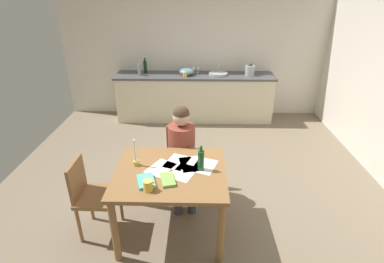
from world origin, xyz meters
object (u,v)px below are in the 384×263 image
object	(u,v)px
sink_unit	(218,73)
wine_glass_near_sink	(198,67)
chair_side_empty	(92,194)
book_magazine	(146,181)
dining_table	(171,180)
candlestick	(136,158)
book_cookery	(168,180)
bottle_vinegar	(145,67)
wine_glass_by_kettle	(193,67)
person_seated	(182,149)
wine_bottle_on_table	(201,160)
coffee_mug	(148,185)
chair_at_table	(182,157)
stovetop_kettle	(250,70)
bottle_oil	(139,69)
teacup_on_counter	(185,74)
mixing_bowl	(187,72)

from	to	relation	value
sink_unit	wine_glass_near_sink	world-z (taller)	sink_unit
chair_side_empty	book_magazine	distance (m)	0.68
dining_table	wine_glass_near_sink	bearing A→B (deg)	85.55
dining_table	candlestick	xyz separation A→B (m)	(-0.36, 0.10, 0.19)
book_cookery	bottle_vinegar	bearing A→B (deg)	87.96
candlestick	wine_glass_by_kettle	bearing A→B (deg)	80.66
candlestick	wine_glass_near_sink	size ratio (longest dim) A/B	1.90
chair_side_empty	wine_glass_near_sink	size ratio (longest dim) A/B	5.61
candlestick	bottle_vinegar	distance (m)	3.13
person_seated	book_magazine	world-z (taller)	person_seated
candlestick	wine_glass_near_sink	world-z (taller)	wine_glass_near_sink
book_cookery	wine_bottle_on_table	xyz separation A→B (m)	(0.31, 0.20, 0.10)
coffee_mug	candlestick	world-z (taller)	candlestick
person_seated	chair_side_empty	world-z (taller)	person_seated
chair_at_table	book_magazine	size ratio (longest dim) A/B	3.76
coffee_mug	person_seated	bearing A→B (deg)	73.91
person_seated	candlestick	xyz separation A→B (m)	(-0.45, -0.47, 0.15)
wine_glass_by_kettle	stovetop_kettle	bearing A→B (deg)	-7.88
sink_unit	chair_at_table	bearing A→B (deg)	-103.45
coffee_mug	wine_bottle_on_table	distance (m)	0.59
coffee_mug	wine_glass_by_kettle	bearing A→B (deg)	84.77
dining_table	chair_side_empty	bearing A→B (deg)	-176.96
person_seated	sink_unit	xyz separation A→B (m)	(0.55, 2.54, 0.24)
bottle_vinegar	chair_at_table	bearing A→B (deg)	-71.35
dining_table	sink_unit	world-z (taller)	sink_unit
bottle_vinegar	book_cookery	bearing A→B (deg)	-77.33
dining_table	wine_bottle_on_table	world-z (taller)	wine_bottle_on_table
coffee_mug	wine_glass_near_sink	size ratio (longest dim) A/B	0.83
candlestick	bottle_oil	distance (m)	3.01
chair_side_empty	stovetop_kettle	xyz separation A→B (m)	(2.06, 3.15, 0.52)
coffee_mug	candlestick	xyz separation A→B (m)	(-0.19, 0.41, 0.03)
chair_side_empty	bottle_vinegar	xyz separation A→B (m)	(0.05, 3.24, 0.54)
wine_bottle_on_table	teacup_on_counter	bearing A→B (deg)	95.60
book_magazine	book_cookery	bearing A→B (deg)	-8.53
dining_table	book_magazine	bearing A→B (deg)	-136.81
person_seated	coffee_mug	size ratio (longest dim) A/B	9.39
coffee_mug	teacup_on_counter	distance (m)	3.28
candlestick	mixing_bowl	xyz separation A→B (m)	(0.40, 2.97, 0.13)
dining_table	wine_glass_near_sink	world-z (taller)	wine_glass_near_sink
sink_unit	wine_glass_by_kettle	xyz separation A→B (m)	(-0.48, 0.15, 0.09)
mixing_bowl	stovetop_kettle	xyz separation A→B (m)	(1.20, 0.03, 0.04)
chair_side_empty	teacup_on_counter	bearing A→B (deg)	74.53
wine_glass_by_kettle	sink_unit	bearing A→B (deg)	-16.79
chair_at_table	book_magazine	xyz separation A→B (m)	(-0.28, -0.92, 0.28)
teacup_on_counter	bottle_oil	bearing A→B (deg)	173.33
chair_at_table	wine_bottle_on_table	world-z (taller)	wine_bottle_on_table
chair_side_empty	teacup_on_counter	world-z (taller)	teacup_on_counter
wine_bottle_on_table	stovetop_kettle	world-z (taller)	stovetop_kettle
bottle_vinegar	stovetop_kettle	size ratio (longest dim) A/B	1.33
candlestick	wine_glass_near_sink	distance (m)	3.22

